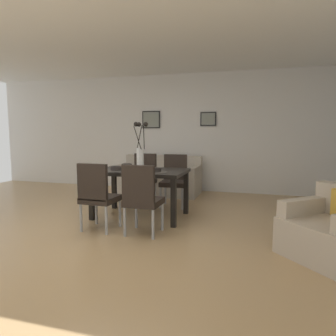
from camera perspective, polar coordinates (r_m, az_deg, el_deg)
The scene contains 19 objects.
ground_plane at distance 4.39m, azimuth -11.49°, elevation -11.15°, with size 9.00×9.00×0.00m, color tan.
back_wall_panel at distance 7.21m, azimuth 0.52°, elevation 6.43°, with size 9.00×0.10×2.60m, color silver.
ceiling_panel at distance 4.72m, azimuth -9.84°, elevation 22.67°, with size 9.00×7.20×0.08m, color white.
dining_table at distance 4.87m, azimuth -5.05°, elevation -1.42°, with size 1.40×0.88×0.74m.
dining_chair_near_left at distance 4.28m, azimuth -12.74°, elevation -4.54°, with size 0.46×0.46×0.92m.
dining_chair_near_right at distance 5.80m, azimuth -4.50°, elevation -1.48°, with size 0.45×0.45×0.92m.
dining_chair_far_left at distance 4.02m, azimuth -4.81°, elevation -5.15°, with size 0.44×0.44×0.92m.
dining_chair_far_right at distance 5.59m, azimuth 1.17°, elevation -1.76°, with size 0.47×0.47×0.92m.
centerpiece_vase at distance 4.83m, azimuth -5.08°, elevation 2.98°, with size 0.21×0.23×0.73m.
placemat_near_left at distance 4.80m, azimuth -9.43°, elevation -0.46°, with size 0.32×0.32×0.01m, color #4C4742.
bowl_near_left at distance 4.80m, azimuth -9.44°, elevation -0.02°, with size 0.17×0.17×0.07m.
placemat_near_right at distance 5.16m, azimuth -7.51°, elevation 0.06°, with size 0.32×0.32×0.01m, color #4C4742.
bowl_near_right at distance 5.16m, azimuth -7.52°, elevation 0.47°, with size 0.17×0.17×0.07m.
placemat_far_left at distance 4.57m, azimuth -2.30°, elevation -0.75°, with size 0.32×0.32×0.01m, color #4C4742.
bowl_far_left at distance 4.56m, azimuth -2.30°, elevation -0.28°, with size 0.17×0.17×0.07m.
sofa at distance 6.77m, azimuth -1.60°, elevation -2.27°, with size 1.74×0.84×0.80m.
armchair at distance 3.78m, azimuth 27.83°, elevation -10.18°, with size 1.13×1.13×0.75m.
framed_picture_left at distance 7.28m, azimuth -3.09°, elevation 8.79°, with size 0.43×0.03×0.39m.
framed_picture_center at distance 6.95m, azimuth 7.34°, elevation 8.84°, with size 0.35×0.03×0.30m.
Camera 1 is at (1.98, -3.68, 1.33)m, focal length 33.47 mm.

